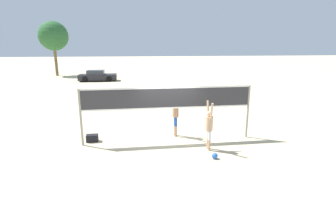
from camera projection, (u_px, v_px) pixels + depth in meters
The scene contains 8 objects.
ground_plane at pixel (168, 141), 11.35m from camera, with size 200.00×200.00×0.00m, color beige.
volleyball_net at pixel (168, 101), 10.93m from camera, with size 7.22×0.09×2.35m.
player_spiker at pixel (209, 125), 10.17m from camera, with size 0.28×0.68×1.95m.
player_blocker at pixel (176, 111), 11.72m from camera, with size 0.28×0.71×2.21m.
volleyball at pixel (215, 156), 9.53m from camera, with size 0.22×0.22×0.22m.
gear_bag at pixel (92, 138), 11.24m from camera, with size 0.49×0.30×0.31m.
parked_car_near at pixel (97, 76), 30.95m from camera, with size 4.36×1.93×1.26m.
tree_left_cluster at pixel (53, 36), 35.51m from camera, with size 3.91×3.91×7.33m.
Camera 1 is at (-1.55, -10.59, 3.98)m, focal length 28.00 mm.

